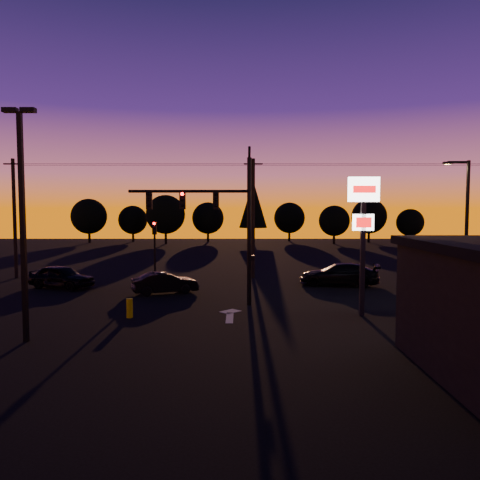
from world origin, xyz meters
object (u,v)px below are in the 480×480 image
(secondary_signal, at_px, (155,243))
(bollard, at_px, (130,308))
(pylon_sign, at_px, (363,216))
(car_mid, at_px, (165,283))
(streetlight, at_px, (465,223))
(car_left, at_px, (61,277))
(parking_lot_light, at_px, (22,209))
(traffic_signal_mast, at_px, (220,215))
(car_right, at_px, (339,274))

(secondary_signal, distance_m, bollard, 10.72)
(pylon_sign, height_order, car_mid, pylon_sign)
(car_mid, bearing_deg, pylon_sign, -139.61)
(streetlight, xyz_separation_m, car_left, (-24.75, 3.95, -3.66))
(parking_lot_light, xyz_separation_m, bollard, (3.16, 4.06, -4.81))
(streetlight, bearing_deg, car_mid, 173.50)
(streetlight, bearing_deg, parking_lot_light, -158.35)
(pylon_sign, height_order, bollard, pylon_sign)
(parking_lot_light, relative_size, car_left, 2.04)
(car_left, bearing_deg, parking_lot_light, -143.95)
(parking_lot_light, relative_size, streetlight, 1.14)
(secondary_signal, bearing_deg, traffic_signal_mast, -56.81)
(car_left, bearing_deg, car_right, -65.79)
(traffic_signal_mast, relative_size, secondary_signal, 1.97)
(parking_lot_light, height_order, car_right, parking_lot_light)
(parking_lot_light, relative_size, car_right, 1.72)
(parking_lot_light, bearing_deg, secondary_signal, 80.21)
(secondary_signal, height_order, car_left, secondary_signal)
(bollard, bearing_deg, pylon_sign, 2.22)
(secondary_signal, height_order, car_mid, secondary_signal)
(bollard, relative_size, car_right, 0.17)
(traffic_signal_mast, distance_m, car_left, 12.75)
(traffic_signal_mast, height_order, car_right, traffic_signal_mast)
(car_mid, distance_m, car_right, 11.85)
(parking_lot_light, height_order, streetlight, parking_lot_light)
(pylon_sign, xyz_separation_m, car_right, (0.81, 8.99, -4.14))
(pylon_sign, bearing_deg, secondary_signal, 140.23)
(car_left, bearing_deg, pylon_sign, -92.99)
(bollard, xyz_separation_m, car_mid, (0.69, 6.45, 0.20))
(traffic_signal_mast, bearing_deg, streetlight, 6.14)
(pylon_sign, bearing_deg, traffic_signal_mast, 160.64)
(secondary_signal, relative_size, car_right, 0.82)
(bollard, height_order, car_left, car_left)
(bollard, relative_size, car_mid, 0.23)
(car_left, height_order, car_mid, car_left)
(traffic_signal_mast, relative_size, car_right, 1.61)
(streetlight, height_order, car_mid, streetlight)
(traffic_signal_mast, height_order, secondary_signal, traffic_signal_mast)
(parking_lot_light, relative_size, car_mid, 2.27)
(bollard, distance_m, car_right, 15.38)
(car_left, xyz_separation_m, car_mid, (7.18, -1.95, -0.10))
(parking_lot_light, xyz_separation_m, car_mid, (3.84, 10.50, -4.61))
(pylon_sign, height_order, car_left, pylon_sign)
(parking_lot_light, bearing_deg, car_mid, 69.92)
(traffic_signal_mast, height_order, car_left, traffic_signal_mast)
(traffic_signal_mast, distance_m, secondary_signal, 9.19)
(traffic_signal_mast, xyz_separation_m, streetlight, (14.01, 1.51, -0.52))
(secondary_signal, bearing_deg, streetlight, -17.56)
(parking_lot_light, xyz_separation_m, pylon_sign, (14.50, 4.50, -0.36))
(parking_lot_light, distance_m, pylon_sign, 15.19)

